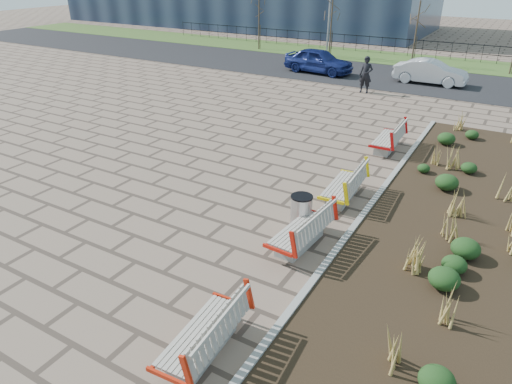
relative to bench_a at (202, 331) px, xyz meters
The scene contains 18 objects.
ground 3.37m from the bench_a, 154.29° to the left, with size 120.00×120.00×0.00m, color brown.
planting_bed 7.23m from the bench_a, 63.24° to the left, with size 4.50×18.00×0.10m, color black.
planting_curb 6.52m from the bench_a, 81.88° to the left, with size 0.16×18.00×0.15m, color gray.
grass_verge_far 29.60m from the bench_a, 95.82° to the left, with size 80.00×5.00×0.04m, color #33511E.
road 23.64m from the bench_a, 97.29° to the left, with size 80.00×7.00×0.02m, color black.
bench_a is the anchor object (origin of this frame).
bench_b 4.00m from the bench_a, 90.00° to the left, with size 0.90×2.10×1.00m, color red, non-canonical shape.
bench_c 6.87m from the bench_a, 90.00° to the left, with size 0.90×2.10×1.00m, color yellow, non-canonical shape.
bench_d 11.45m from the bench_a, 90.00° to the left, with size 0.90×2.10×1.00m, color #AC0B0C, non-canonical shape.
litter_bin 4.82m from the bench_a, 94.17° to the left, with size 0.55×0.55×0.90m, color #B2B2B7.
pedestrian 19.42m from the bench_a, 100.04° to the left, with size 0.69×0.45×1.89m, color black.
car_blue 23.51m from the bench_a, 108.43° to the left, with size 1.74×4.32×1.47m, color navy.
car_silver 22.88m from the bench_a, 92.01° to the left, with size 1.39×3.99×1.32m, color #B5B6BD.
tree_a 31.75m from the bench_a, 118.23° to the left, with size 1.40×1.40×4.00m, color #4C3D2D, non-canonical shape.
tree_b 29.40m from the bench_a, 107.85° to the left, with size 1.40×1.40×4.00m, color #4C3D2D, non-canonical shape.
tree_c 28.15m from the bench_a, 96.13° to the left, with size 1.40×1.40×4.00m, color #4C3D2D, non-canonical shape.
lamp_west 28.99m from the bench_a, 108.16° to the left, with size 0.24×0.60×6.00m, color gray, non-canonical shape.
railing_fence 31.09m from the bench_a, 95.54° to the left, with size 44.00×0.10×1.20m, color black, non-canonical shape.
Camera 1 is at (6.85, -6.14, 6.26)m, focal length 32.00 mm.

